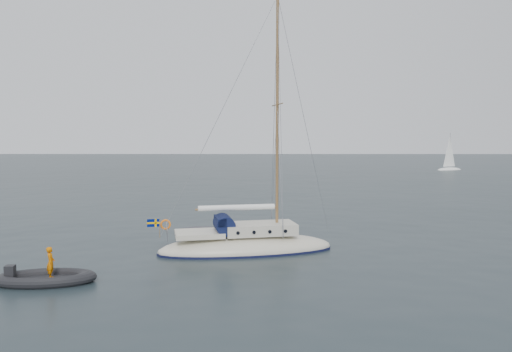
{
  "coord_description": "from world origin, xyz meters",
  "views": [
    {
      "loc": [
        -0.16,
        -28.99,
        6.28
      ],
      "look_at": [
        -0.25,
        0.0,
        3.98
      ],
      "focal_mm": 35.0,
      "sensor_mm": 36.0,
      "label": 1
    }
  ],
  "objects": [
    {
      "name": "distant_yacht_b",
      "position": [
        35.67,
        64.12,
        3.12
      ],
      "size": [
        5.51,
        2.94,
        7.3
      ],
      "rotation": [
        0.0,
        0.0,
        0.43
      ],
      "color": "white",
      "rests_on": "ground"
    },
    {
      "name": "sailboat",
      "position": [
        -0.76,
        -2.19,
        1.09
      ],
      "size": [
        10.11,
        3.03,
        14.4
      ],
      "rotation": [
        0.0,
        0.0,
        0.2
      ],
      "color": "beige",
      "rests_on": "ground"
    },
    {
      "name": "rib",
      "position": [
        -9.26,
        -8.09,
        0.25
      ],
      "size": [
        4.26,
        1.94,
        1.6
      ],
      "rotation": [
        0.0,
        0.0,
        0.13
      ],
      "color": "black",
      "rests_on": "ground"
    },
    {
      "name": "dinghy",
      "position": [
        -4.15,
        2.94,
        0.17
      ],
      "size": [
        2.73,
        1.23,
        0.39
      ],
      "rotation": [
        0.0,
        0.0,
        0.44
      ],
      "color": "#4B4B50",
      "rests_on": "ground"
    },
    {
      "name": "ground",
      "position": [
        0.0,
        0.0,
        0.0
      ],
      "size": [
        300.0,
        300.0,
        0.0
      ],
      "primitive_type": "plane",
      "color": "black",
      "rests_on": "ground"
    }
  ]
}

